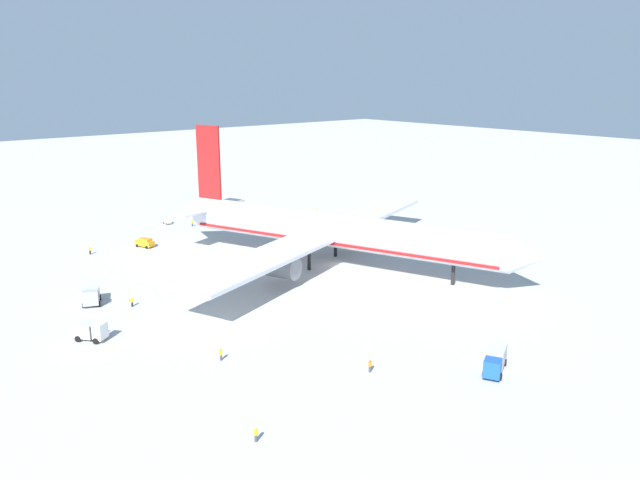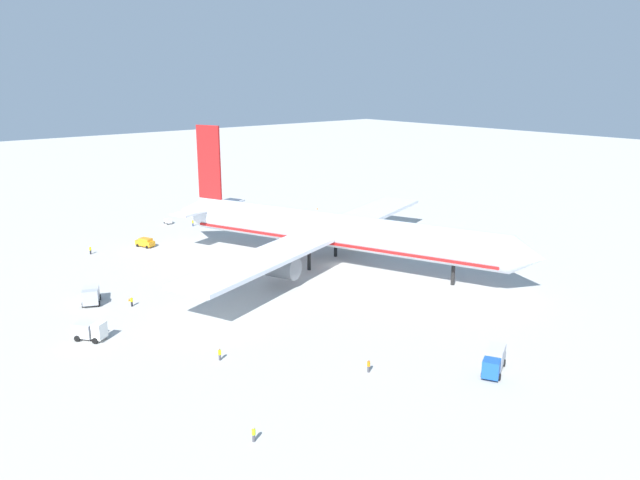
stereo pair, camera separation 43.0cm
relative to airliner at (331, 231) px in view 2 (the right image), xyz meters
name	(u,v)px [view 2 (the right image)]	position (x,y,z in m)	size (l,w,h in m)	color
ground_plane	(337,265)	(1.23, 0.58, -6.89)	(600.00, 600.00, 0.00)	#B2B2AD
airliner	(331,231)	(0.00, 0.00, 0.00)	(76.90, 78.36, 26.23)	silver
service_truck_0	(91,295)	(-8.98, -44.76, -5.39)	(5.49, 4.24, 2.84)	#999EA5
service_truck_1	(494,360)	(48.26, -14.62, -5.34)	(4.82, 6.93, 2.75)	#194CA5
service_truck_2	(90,330)	(5.44, -50.30, -5.44)	(4.86, 4.24, 2.76)	white
service_van	(145,242)	(-36.30, -22.56, -5.86)	(4.64, 3.21, 1.97)	orange
baggage_cart_0	(168,221)	(-53.16, -8.54, -6.16)	(2.91, 1.55, 1.33)	gray
ground_worker_0	(369,366)	(38.16, -26.99, -6.03)	(0.54, 0.54, 1.69)	#3F3F47
ground_worker_1	(220,354)	(23.01, -39.65, -6.05)	(0.55, 0.55, 1.66)	#3F3F47
ground_worker_2	(254,434)	(41.64, -46.92, -6.06)	(0.52, 0.52, 1.64)	#3F3F47
ground_worker_3	(193,223)	(-46.73, -5.07, -6.07)	(0.51, 0.51, 1.63)	navy
ground_worker_4	(132,302)	(-3.48, -40.19, -6.07)	(0.55, 0.55, 1.64)	black
ground_worker_5	(90,250)	(-38.24, -33.97, -6.00)	(0.54, 0.54, 1.76)	black
traffic_cone_0	(317,208)	(-42.21, 31.58, -6.62)	(0.36, 0.36, 0.55)	orange
traffic_cone_1	(129,299)	(-6.13, -39.51, -6.62)	(0.36, 0.36, 0.55)	orange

